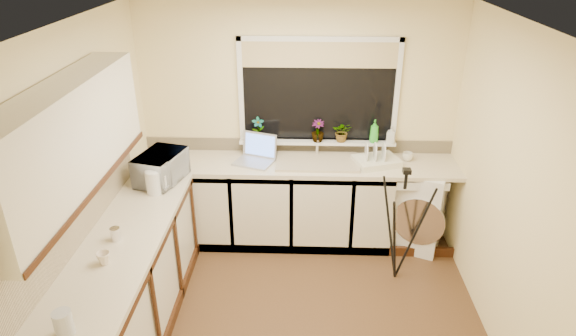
{
  "coord_description": "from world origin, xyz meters",
  "views": [
    {
      "loc": [
        0.07,
        -3.3,
        3.0
      ],
      "look_at": [
        -0.07,
        0.55,
        1.15
      ],
      "focal_mm": 30.85,
      "sensor_mm": 36.0,
      "label": 1
    }
  ],
  "objects_px": {
    "laptop": "(256,154)",
    "steel_jar": "(115,234)",
    "washing_machine": "(413,204)",
    "tripod": "(401,226)",
    "glass_jug": "(63,323)",
    "cup_left": "(104,258)",
    "dish_rack": "(376,161)",
    "kettle": "(155,182)",
    "soap_bottle_green": "(374,131)",
    "plant_d": "(342,132)",
    "cup_back": "(408,157)",
    "microwave": "(161,167)",
    "plant_a": "(258,129)",
    "soap_bottle_clear": "(391,134)",
    "plant_c": "(318,131)"
  },
  "relations": [
    {
      "from": "laptop",
      "to": "steel_jar",
      "type": "xyz_separation_m",
      "value": [
        -0.92,
        -1.45,
        -0.02
      ]
    },
    {
      "from": "washing_machine",
      "to": "tripod",
      "type": "bearing_deg",
      "value": -88.46
    },
    {
      "from": "glass_jug",
      "to": "cup_left",
      "type": "distance_m",
      "value": 0.67
    },
    {
      "from": "dish_rack",
      "to": "kettle",
      "type": "bearing_deg",
      "value": 179.47
    },
    {
      "from": "glass_jug",
      "to": "soap_bottle_green",
      "type": "bearing_deg",
      "value": 51.49
    },
    {
      "from": "tripod",
      "to": "plant_d",
      "type": "xyz_separation_m",
      "value": [
        -0.51,
        0.84,
        0.58
      ]
    },
    {
      "from": "washing_machine",
      "to": "cup_back",
      "type": "height_order",
      "value": "cup_back"
    },
    {
      "from": "cup_back",
      "to": "steel_jar",
      "type": "bearing_deg",
      "value": -148.16
    },
    {
      "from": "washing_machine",
      "to": "cup_left",
      "type": "xyz_separation_m",
      "value": [
        -2.52,
        -1.74,
        0.51
      ]
    },
    {
      "from": "steel_jar",
      "to": "cup_left",
      "type": "relative_size",
      "value": 1.06
    },
    {
      "from": "plant_d",
      "to": "cup_back",
      "type": "xyz_separation_m",
      "value": [
        0.66,
        -0.12,
        -0.21
      ]
    },
    {
      "from": "tripod",
      "to": "steel_jar",
      "type": "relative_size",
      "value": 11.21
    },
    {
      "from": "glass_jug",
      "to": "steel_jar",
      "type": "xyz_separation_m",
      "value": [
        -0.05,
        0.96,
        -0.03
      ]
    },
    {
      "from": "washing_machine",
      "to": "laptop",
      "type": "xyz_separation_m",
      "value": [
        -1.62,
        0.01,
        0.54
      ]
    },
    {
      "from": "plant_d",
      "to": "cup_left",
      "type": "xyz_separation_m",
      "value": [
        -1.77,
        -1.93,
        -0.21
      ]
    },
    {
      "from": "laptop",
      "to": "plant_d",
      "type": "relative_size",
      "value": 2.1
    },
    {
      "from": "dish_rack",
      "to": "tripod",
      "type": "height_order",
      "value": "tripod"
    },
    {
      "from": "microwave",
      "to": "tripod",
      "type": "bearing_deg",
      "value": -79.63
    },
    {
      "from": "plant_a",
      "to": "cup_left",
      "type": "xyz_separation_m",
      "value": [
        -0.91,
        -1.95,
        -0.23
      ]
    },
    {
      "from": "dish_rack",
      "to": "steel_jar",
      "type": "xyz_separation_m",
      "value": [
        -2.12,
        -1.42,
        0.02
      ]
    },
    {
      "from": "steel_jar",
      "to": "soap_bottle_clear",
      "type": "height_order",
      "value": "soap_bottle_clear"
    },
    {
      "from": "steel_jar",
      "to": "microwave",
      "type": "xyz_separation_m",
      "value": [
        0.09,
        0.98,
        0.09
      ]
    },
    {
      "from": "washing_machine",
      "to": "soap_bottle_green",
      "type": "distance_m",
      "value": 0.87
    },
    {
      "from": "plant_a",
      "to": "soap_bottle_clear",
      "type": "height_order",
      "value": "plant_a"
    },
    {
      "from": "washing_machine",
      "to": "glass_jug",
      "type": "xyz_separation_m",
      "value": [
        -2.5,
        -2.41,
        0.54
      ]
    },
    {
      "from": "steel_jar",
      "to": "plant_a",
      "type": "distance_m",
      "value": 1.91
    },
    {
      "from": "tripod",
      "to": "cup_left",
      "type": "relative_size",
      "value": 11.88
    },
    {
      "from": "tripod",
      "to": "soap_bottle_green",
      "type": "distance_m",
      "value": 1.04
    },
    {
      "from": "microwave",
      "to": "plant_a",
      "type": "height_order",
      "value": "plant_a"
    },
    {
      "from": "microwave",
      "to": "plant_d",
      "type": "bearing_deg",
      "value": -53.78
    },
    {
      "from": "cup_back",
      "to": "kettle",
      "type": "bearing_deg",
      "value": -162.03
    },
    {
      "from": "glass_jug",
      "to": "microwave",
      "type": "bearing_deg",
      "value": 88.73
    },
    {
      "from": "steel_jar",
      "to": "plant_d",
      "type": "distance_m",
      "value": 2.43
    },
    {
      "from": "dish_rack",
      "to": "glass_jug",
      "type": "height_order",
      "value": "glass_jug"
    },
    {
      "from": "glass_jug",
      "to": "cup_left",
      "type": "height_order",
      "value": "glass_jug"
    },
    {
      "from": "plant_a",
      "to": "plant_d",
      "type": "height_order",
      "value": "plant_a"
    },
    {
      "from": "laptop",
      "to": "dish_rack",
      "type": "distance_m",
      "value": 1.2
    },
    {
      "from": "kettle",
      "to": "plant_d",
      "type": "xyz_separation_m",
      "value": [
        1.7,
        0.88,
        0.15
      ]
    },
    {
      "from": "washing_machine",
      "to": "plant_a",
      "type": "relative_size",
      "value": 3.62
    },
    {
      "from": "steel_jar",
      "to": "cup_back",
      "type": "distance_m",
      "value": 2.88
    },
    {
      "from": "microwave",
      "to": "laptop",
      "type": "bearing_deg",
      "value": -45.33
    },
    {
      "from": "plant_a",
      "to": "soap_bottle_green",
      "type": "bearing_deg",
      "value": -1.12
    },
    {
      "from": "plant_c",
      "to": "soap_bottle_green",
      "type": "xyz_separation_m",
      "value": [
        0.57,
        0.0,
        0.01
      ]
    },
    {
      "from": "glass_jug",
      "to": "laptop",
      "type": "bearing_deg",
      "value": 70.04
    },
    {
      "from": "washing_machine",
      "to": "plant_d",
      "type": "bearing_deg",
      "value": -171.62
    },
    {
      "from": "washing_machine",
      "to": "plant_c",
      "type": "distance_m",
      "value": 1.25
    },
    {
      "from": "steel_jar",
      "to": "plant_c",
      "type": "xyz_separation_m",
      "value": [
        1.54,
        1.63,
        0.21
      ]
    },
    {
      "from": "soap_bottle_green",
      "to": "soap_bottle_clear",
      "type": "relative_size",
      "value": 1.34
    },
    {
      "from": "kettle",
      "to": "plant_d",
      "type": "distance_m",
      "value": 1.92
    },
    {
      "from": "kettle",
      "to": "glass_jug",
      "type": "relative_size",
      "value": 1.3
    }
  ]
}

